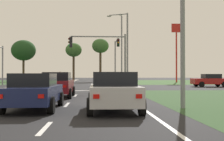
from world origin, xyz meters
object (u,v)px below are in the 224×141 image
Objects in this scene: fastfood_pole_sign at (176,39)px; car_navy_near at (35,91)px; traffic_signal_near_right at (103,51)px; car_maroon_third at (57,84)px; street_lamp_third at (122,46)px; pedestrian_at_median at (60,76)px; car_black_fifth at (58,78)px; street_lamp_second at (125,45)px; treeline_second at (24,51)px; treeline_fourth at (100,47)px; traffic_signal_far_right at (116,54)px; car_silver_seventh at (114,91)px; car_teal_second at (51,79)px; car_red_fourth at (210,80)px; treeline_third at (74,51)px.

car_navy_near is at bearing -113.32° from fastfood_pole_sign.
traffic_signal_near_right is at bearing 77.26° from car_navy_near.
car_maroon_third is 0.45× the size of street_lamp_third.
car_maroon_third is at bearing 22.56° from pedestrian_at_median.
street_lamp_second is (10.75, -23.08, 4.11)m from car_black_fifth.
fastfood_pole_sign is at bearing -17.05° from treeline_second.
treeline_second is 16.58m from treeline_fourth.
car_black_fifth is 25.80m from street_lamp_second.
traffic_signal_far_right is at bearing -54.07° from treeline_second.
car_teal_second is at bearing 102.13° from car_silver_seventh.
street_lamp_second is at bearing 114.97° from car_black_fifth.
car_maroon_third reaches higher than car_red_fourth.
traffic_signal_near_right is (8.02, -22.21, 2.83)m from car_teal_second.
fastfood_pole_sign is (20.25, 11.51, 6.84)m from pedestrian_at_median.
fastfood_pole_sign reaches higher than treeline_fourth.
car_black_fifth is (-4.81, 37.98, -0.03)m from car_maroon_third.
pedestrian_at_median is (-2.62, 23.07, 0.40)m from car_maroon_third.
fastfood_pole_sign is (17.72, 41.11, 7.30)m from car_navy_near.
traffic_signal_far_right is at bearing 117.74° from car_black_fifth.
traffic_signal_far_right is (-10.86, 4.22, 3.42)m from car_red_fourth.
treeline_second is (-10.27, 20.87, 5.38)m from pedestrian_at_median.
car_red_fourth is 0.51× the size of treeline_third.
car_silver_seventh is at bearing -90.03° from traffic_signal_near_right.
treeline_third is at bearing 95.96° from car_silver_seventh.
car_red_fourth is 0.49× the size of street_lamp_second.
treeline_fourth is at bearing 89.56° from car_silver_seventh.
pedestrian_at_median is (-7.78, 4.04, -2.99)m from traffic_signal_far_right.
car_black_fifth is at bearing -111.35° from treeline_third.
pedestrian_at_median is 0.21× the size of treeline_third.
traffic_signal_far_right is 26.64m from treeline_third.
car_black_fifth is 11.14m from treeline_fourth.
pedestrian_at_median is at bearing 172.14° from street_lamp_third.
street_lamp_third is at bearing 71.16° from traffic_signal_far_right.
traffic_signal_far_right is at bearing 78.61° from pedestrian_at_median.
car_red_fourth is at bearing 42.73° from car_maroon_third.
car_navy_near is at bearing -102.74° from traffic_signal_near_right.
traffic_signal_far_right is at bearing -73.71° from treeline_third.
street_lamp_second is at bearing 74.28° from car_navy_near.
traffic_signal_far_right is 0.73× the size of treeline_third.
street_lamp_third reaches higher than street_lamp_second.
fastfood_pole_sign is 15.76m from treeline_fourth.
street_lamp_second reaches higher than car_maroon_third.
fastfood_pole_sign is 1.23× the size of treeline_fourth.
traffic_signal_near_right is at bearing -81.61° from treeline_third.
fastfood_pole_sign is 22.27m from treeline_third.
traffic_signal_near_right is at bearing 89.97° from car_silver_seventh.
car_maroon_third is (0.10, 6.53, 0.05)m from car_navy_near.
street_lamp_second is (5.94, 14.90, 4.08)m from car_maroon_third.
car_red_fourth is 2.39× the size of pedestrian_at_median.
treeline_second reaches higher than car_silver_seventh.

